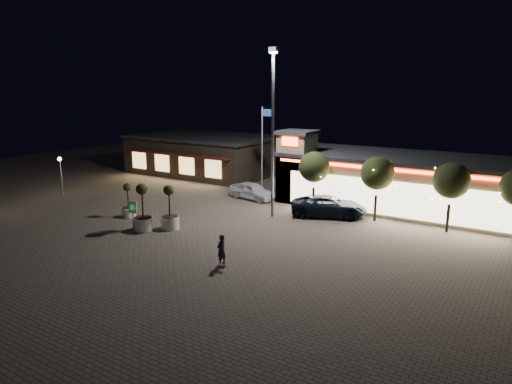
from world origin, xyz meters
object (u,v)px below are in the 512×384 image
Objects in this scene: planter_mid at (143,216)px; valet_sign at (133,210)px; pedestrian at (221,250)px; pickup_truck at (329,206)px; planter_left at (128,207)px; white_sedan at (252,191)px.

planter_mid is 0.86m from valet_sign.
valet_sign reaches higher than pedestrian.
pickup_truck is 15.21m from planter_left.
white_sedan is at bearing 63.72° from planter_left.
valet_sign is at bearing -98.17° from pedestrian.
pickup_truck is at bearing 179.23° from pedestrian.
pedestrian is at bearing -145.25° from white_sedan.
planter_mid is at bearing -100.79° from pedestrian.
valet_sign is (-10.06, -10.32, 0.61)m from pickup_truck.
planter_mid is 1.64× the size of valet_sign.
planter_left is 3.38m from valet_sign.
pickup_truck is 14.43m from valet_sign.
pickup_truck is 2.83× the size of valet_sign.
planter_mid reaches higher than pickup_truck.
white_sedan is at bearing 82.84° from planter_mid.
planter_mid is (-9.34, -10.08, 0.23)m from pickup_truck.
planter_mid is at bearing 18.74° from valet_sign.
valet_sign is at bearing 114.10° from pickup_truck.
planter_left is (-11.69, 3.95, -0.05)m from pedestrian.
pedestrian reaches higher than white_sedan.
pedestrian is 8.59m from planter_mid.
pedestrian is (-1.04, -12.28, 0.07)m from pickup_truck.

